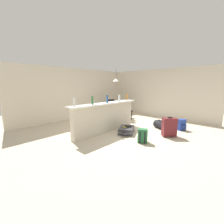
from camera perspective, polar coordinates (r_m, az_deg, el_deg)
ground_plane at (r=5.80m, az=4.78°, el=-6.88°), size 13.00×13.00×0.05m
wall_back at (r=7.82m, az=-12.87°, el=6.94°), size 6.60×0.10×2.50m
wall_right at (r=8.29m, az=16.70°, el=6.95°), size 0.10×6.00×2.50m
partition_half_wall at (r=5.36m, az=-2.45°, el=-2.38°), size 2.80×0.20×1.02m
bar_countertop at (r=5.27m, az=-2.50°, el=3.30°), size 2.96×0.40×0.05m
bottle_white at (r=4.53m, az=-14.44°, el=3.73°), size 0.07×0.07×0.26m
bottle_green at (r=4.85m, az=-7.61°, el=4.53°), size 0.07×0.07×0.28m
bottle_blue at (r=5.23m, az=-1.86°, el=5.06°), size 0.07×0.07×0.28m
bottle_clear at (r=5.65m, az=2.80°, el=5.36°), size 0.07×0.07×0.26m
bottle_amber at (r=6.25m, az=5.68°, el=5.88°), size 0.07×0.07×0.27m
dining_table at (r=7.69m, az=1.96°, el=2.61°), size 1.10×0.80×0.74m
dining_chair_near_partition at (r=7.33m, az=5.35°, el=1.14°), size 0.41×0.41×0.93m
dining_chair_far_side at (r=8.12m, az=-0.80°, el=2.11°), size 0.48×0.48×0.93m
pendant_lamp at (r=7.62m, az=1.55°, el=12.31°), size 0.34×0.34×0.67m
suitcase_flat_charcoal at (r=5.32m, az=5.62°, el=-7.00°), size 0.89×0.76×0.22m
duffel_bag_black at (r=6.12m, az=18.12°, el=-4.73°), size 0.47×0.56×0.34m
suitcase_upright_maroon at (r=5.26m, az=21.31°, el=-5.40°), size 0.48×0.48×0.67m
backpack_green at (r=4.54m, az=11.79°, el=-9.07°), size 0.32×0.33×0.42m
backpack_blue at (r=6.19m, az=25.36°, el=-4.57°), size 0.33×0.31×0.42m
book_stack at (r=5.31m, az=5.90°, el=-5.47°), size 0.26×0.25×0.06m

